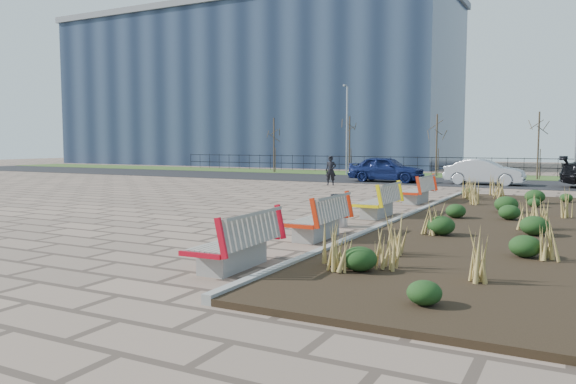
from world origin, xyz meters
The scene contains 20 objects.
ground centered at (0.00, 0.00, 0.00)m, with size 120.00×120.00×0.00m, color #826A59.
planting_bed centered at (6.25, 5.00, 0.05)m, with size 4.50×18.00×0.10m, color black.
planting_curb centered at (3.92, 5.00, 0.07)m, with size 0.16×18.00×0.15m, color gray.
grass_verge_far centered at (0.00, 28.00, 0.02)m, with size 80.00×5.00×0.04m, color #33511E.
road centered at (0.00, 22.00, 0.01)m, with size 80.00×7.00×0.02m, color black.
bench_a centered at (3.00, -1.92, 0.50)m, with size 0.90×2.10×1.00m, color red, non-canonical shape.
bench_b centered at (3.00, 1.54, 0.50)m, with size 0.90×2.10×1.00m, color red, non-canonical shape.
bench_c centered at (3.00, 5.82, 0.50)m, with size 0.90×2.10×1.00m, color yellow, non-canonical shape.
bench_d centered at (3.00, 10.21, 0.50)m, with size 0.90×2.10×1.00m, color red, non-canonical shape.
litter_bin centered at (2.74, 3.52, 0.41)m, with size 0.44×0.44×0.82m, color #B2B2B7.
pedestrian centered at (-3.18, 16.70, 0.76)m, with size 0.56×0.37×1.53m, color black.
car_blue centered at (-1.35, 20.31, 0.74)m, with size 1.69×4.20×1.43m, color #121C4F.
car_silver centered at (3.84, 20.64, 0.68)m, with size 1.39×3.99×1.32m, color #ABADB3.
tree_a centered at (-12.00, 26.50, 2.04)m, with size 1.40×1.40×4.00m, color #4C3D2D, non-canonical shape.
tree_b centered at (-6.00, 26.50, 2.04)m, with size 1.40×1.40×4.00m, color #4C3D2D, non-canonical shape.
tree_c centered at (0.00, 26.50, 2.04)m, with size 1.40×1.40×4.00m, color #4C3D2D, non-canonical shape.
tree_d centered at (6.00, 26.50, 2.04)m, with size 1.40×1.40×4.00m, color #4C3D2D, non-canonical shape.
lamp_west centered at (-6.00, 26.00, 3.04)m, with size 0.24×0.60×6.00m, color gray, non-canonical shape.
railing_fence centered at (0.00, 29.50, 0.64)m, with size 44.00×0.10×1.20m, color black, non-canonical shape.
building_glass centered at (-22.00, 40.00, 7.50)m, with size 40.00×14.00×15.00m, color #192338.
Camera 1 is at (8.33, -10.03, 2.19)m, focal length 35.00 mm.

